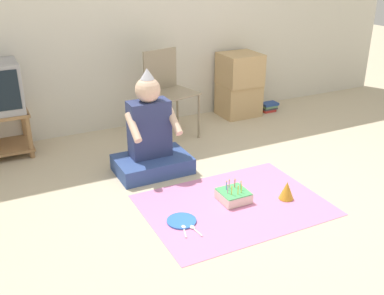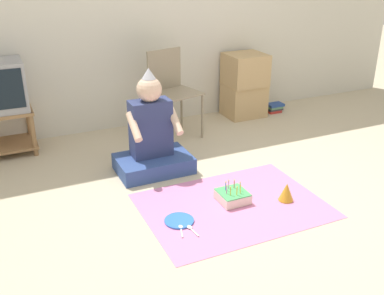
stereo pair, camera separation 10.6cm
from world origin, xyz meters
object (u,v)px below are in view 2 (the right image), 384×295
book_pile (274,108)px  person_seated (152,140)px  folding_chair (171,86)px  paper_plate (179,221)px  birthday_cake (233,196)px  cardboard_box_stack (244,85)px  party_hat_blue (286,192)px

book_pile → person_seated: person_seated is taller
person_seated → book_pile: bearing=24.9°
folding_chair → paper_plate: size_ratio=4.16×
person_seated → birthday_cake: bearing=-64.6°
cardboard_box_stack → party_hat_blue: cardboard_box_stack is taller
folding_chair → cardboard_box_stack: 1.04m
cardboard_box_stack → party_hat_blue: 2.01m
folding_chair → party_hat_blue: folding_chair is taller
party_hat_blue → person_seated: bearing=128.8°
person_seated → birthday_cake: 0.89m
book_pile → person_seated: bearing=-155.1°
cardboard_box_stack → party_hat_blue: bearing=-111.1°
birthday_cake → party_hat_blue: size_ratio=1.53×
book_pile → birthday_cake: birthday_cake is taller
cardboard_box_stack → birthday_cake: bearing=-122.9°
birthday_cake → paper_plate: size_ratio=1.02×
person_seated → paper_plate: size_ratio=4.27×
birthday_cake → paper_plate: (-0.49, -0.09, -0.04)m
cardboard_box_stack → book_pile: cardboard_box_stack is taller
folding_chair → book_pile: folding_chair is taller
birthday_cake → paper_plate: birthday_cake is taller
person_seated → cardboard_box_stack: bearing=32.2°
person_seated → paper_plate: (-0.12, -0.86, -0.28)m
folding_chair → party_hat_blue: (0.29, -1.63, -0.45)m
birthday_cake → paper_plate: 0.50m
folding_chair → party_hat_blue: 1.71m
folding_chair → person_seated: (-0.46, -0.70, -0.24)m
cardboard_box_stack → book_pile: (0.40, -0.06, -0.31)m
folding_chair → person_seated: bearing=-123.5°
folding_chair → book_pile: bearing=7.0°
person_seated → party_hat_blue: 1.21m
cardboard_box_stack → book_pile: 0.51m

